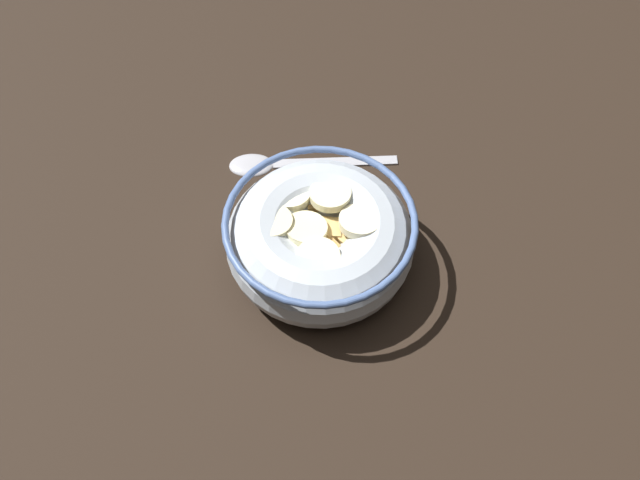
{
  "coord_description": "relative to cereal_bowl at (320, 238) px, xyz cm",
  "views": [
    {
      "loc": [
        -30.56,
        7.91,
        50.57
      ],
      "look_at": [
        0.0,
        0.0,
        3.0
      ],
      "focal_mm": 38.95,
      "sensor_mm": 36.0,
      "label": 1
    }
  ],
  "objects": [
    {
      "name": "ground_plane",
      "position": [
        -0.02,
        -0.0,
        -4.26
      ],
      "size": [
        126.07,
        126.07,
        2.0
      ],
      "primitive_type": "cube",
      "color": "black"
    },
    {
      "name": "spoon",
      "position": [
        11.19,
        1.24,
        -2.93
      ],
      "size": [
        5.18,
        15.94,
        0.8
      ],
      "color": "#A5A5AD",
      "rests_on": "ground_plane"
    },
    {
      "name": "cereal_bowl",
      "position": [
        0.0,
        0.0,
        0.0
      ],
      "size": [
        15.65,
        15.65,
        6.15
      ],
      "color": "#B2BCC6",
      "rests_on": "ground_plane"
    }
  ]
}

